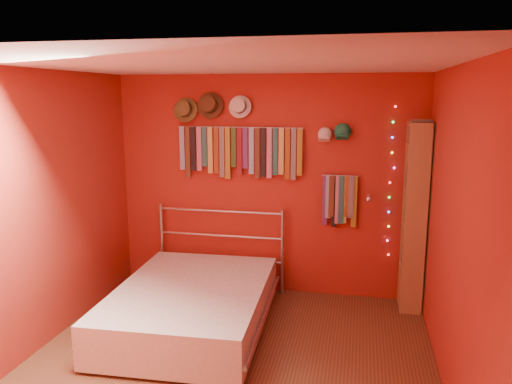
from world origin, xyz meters
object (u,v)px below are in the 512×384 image
Objects in this scene: tie_rack at (240,150)px; bookshelf at (419,217)px; reading_lamp at (369,198)px; bed at (192,305)px.

bookshelf reaches higher than tie_rack.
reading_lamp is at bearing -179.50° from bookshelf.
tie_rack reaches higher than reading_lamp.
bed is at bearing -151.28° from reading_lamp.
tie_rack is 1.52m from reading_lamp.
bed is (-2.19, -0.92, -0.79)m from bookshelf.
reading_lamp is 0.55m from bookshelf.
bookshelf is 2.50m from bed.
tie_rack is at bearing 75.54° from bed.
bed is (-1.67, -0.92, -0.96)m from reading_lamp.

